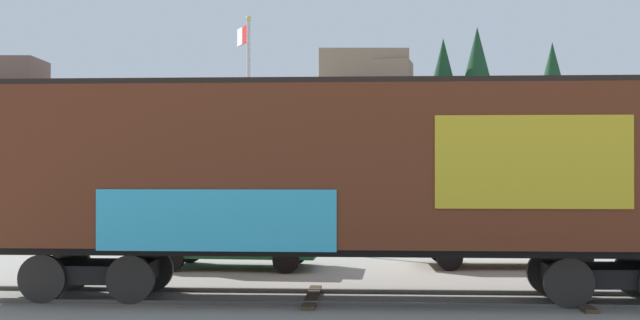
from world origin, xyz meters
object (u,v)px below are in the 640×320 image
parked_car_green (232,235)px  parked_car_tan (505,232)px  freight_car (347,170)px  flagpole (247,106)px

parked_car_green → parked_car_tan: parked_car_tan is taller
freight_car → parked_car_tan: freight_car is taller
freight_car → parked_car_green: 5.62m
flagpole → parked_car_tan: (7.49, -4.58, -3.64)m
flagpole → parked_car_tan: size_ratio=1.55×
freight_car → parked_car_tan: bearing=53.2°
flagpole → parked_car_tan: bearing=-31.4°
freight_car → parked_car_green: (-3.09, 4.38, -1.69)m
freight_car → flagpole: (-3.63, 9.74, 2.01)m
parked_car_green → flagpole: bearing=95.7°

